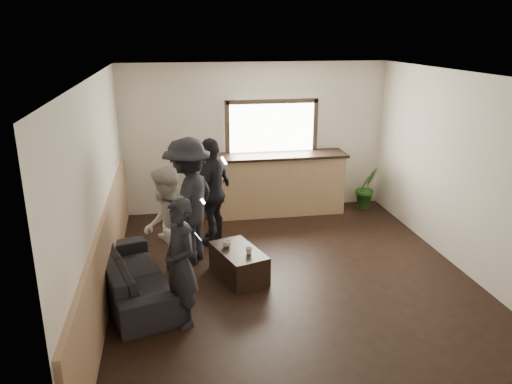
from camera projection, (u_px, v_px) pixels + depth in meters
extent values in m
cube|color=black|center=(292.00, 278.00, 7.04)|extent=(5.00, 6.00, 0.01)
cube|color=silver|center=(297.00, 76.00, 6.17)|extent=(5.00, 6.00, 0.01)
cube|color=silver|center=(255.00, 138.00, 9.42)|extent=(5.00, 0.01, 2.80)
cube|color=silver|center=(390.00, 297.00, 3.79)|extent=(5.00, 0.01, 2.80)
cube|color=silver|center=(99.00, 194.00, 6.19)|extent=(0.01, 6.00, 2.80)
cube|color=silver|center=(467.00, 175.00, 7.01)|extent=(0.01, 6.00, 2.80)
cube|color=tan|center=(108.00, 256.00, 6.46)|extent=(0.06, 5.90, 1.10)
cube|color=tan|center=(274.00, 185.00, 9.43)|extent=(2.60, 0.60, 1.10)
cube|color=black|center=(274.00, 156.00, 9.25)|extent=(2.70, 0.68, 0.05)
cube|color=white|center=(271.00, 127.00, 9.37)|extent=(1.60, 0.06, 0.90)
cube|color=#3F3326|center=(272.00, 101.00, 9.19)|extent=(1.72, 0.08, 0.08)
cube|color=#3F3326|center=(227.00, 129.00, 9.20)|extent=(0.08, 0.08, 1.06)
cube|color=#3F3326|center=(315.00, 126.00, 9.48)|extent=(0.08, 0.08, 1.06)
imported|color=black|center=(134.00, 275.00, 6.50)|extent=(1.33, 2.16, 0.59)
cube|color=black|center=(239.00, 263.00, 7.03)|extent=(0.78, 1.04, 0.41)
imported|color=silver|center=(227.00, 244.00, 7.05)|extent=(0.13, 0.13, 0.09)
imported|color=silver|center=(249.00, 251.00, 6.83)|extent=(0.13, 0.13, 0.09)
imported|color=#2D6623|center=(367.00, 188.00, 9.75)|extent=(0.54, 0.48, 0.82)
imported|color=black|center=(181.00, 264.00, 5.73)|extent=(0.57, 0.67, 1.55)
cube|color=black|center=(197.00, 236.00, 5.76)|extent=(0.11, 0.10, 0.12)
cube|color=white|center=(197.00, 236.00, 5.75)|extent=(0.10, 0.09, 0.11)
imported|color=beige|center=(166.00, 229.00, 6.57)|extent=(0.73, 0.89, 1.68)
cube|color=black|center=(183.00, 220.00, 6.55)|extent=(0.10, 0.08, 0.12)
cube|color=white|center=(183.00, 220.00, 6.54)|extent=(0.08, 0.07, 0.11)
imported|color=black|center=(188.00, 202.00, 7.29)|extent=(1.23, 1.41, 1.90)
cube|color=black|center=(202.00, 200.00, 7.20)|extent=(0.12, 0.11, 0.12)
cube|color=white|center=(202.00, 200.00, 7.19)|extent=(0.10, 0.09, 0.11)
imported|color=black|center=(212.00, 192.00, 7.96)|extent=(0.93, 1.10, 1.76)
cube|color=black|center=(224.00, 161.00, 7.71)|extent=(0.12, 0.11, 0.12)
cube|color=white|center=(224.00, 161.00, 7.70)|extent=(0.10, 0.10, 0.11)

